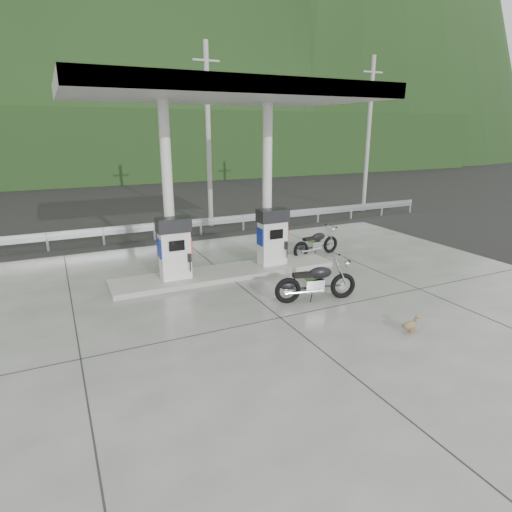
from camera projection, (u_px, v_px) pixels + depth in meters
name	position (u px, v px, depth m)	size (l,w,h in m)	color
ground	(262.00, 304.00, 11.18)	(160.00, 160.00, 0.00)	black
forecourt_apron	(262.00, 303.00, 11.17)	(18.00, 14.00, 0.02)	slate
pump_island	(227.00, 273.00, 13.31)	(7.00, 1.40, 0.15)	gray
gas_pump_left	(175.00, 248.00, 12.37)	(0.95, 0.55, 1.80)	silver
gas_pump_right	(272.00, 237.00, 13.69)	(0.95, 0.55, 1.80)	silver
canopy_column_left	(168.00, 191.00, 12.26)	(0.30, 0.30, 5.00)	white
canopy_column_right	(267.00, 185.00, 13.58)	(0.30, 0.30, 5.00)	white
canopy_roof	(223.00, 92.00, 11.81)	(8.50, 5.00, 0.40)	silver
guardrail	(178.00, 221.00, 17.90)	(26.00, 0.16, 1.42)	#ACAEB5
road	(159.00, 222.00, 21.12)	(60.00, 7.00, 0.01)	black
utility_pole_b	(208.00, 138.00, 19.08)	(0.22, 0.22, 8.00)	gray
utility_pole_c	(368.00, 137.00, 22.80)	(0.22, 0.22, 8.00)	gray
tree_band	(106.00, 146.00, 36.28)	(80.00, 6.00, 6.00)	black
forested_hills	(82.00, 160.00, 63.09)	(100.00, 40.00, 140.00)	black
motorcycle_left	(316.00, 283.00, 11.23)	(2.10, 0.66, 0.99)	black
motorcycle_right	(316.00, 244.00, 15.26)	(1.88, 0.59, 0.89)	black
duck	(410.00, 326.00, 9.52)	(0.46, 0.13, 0.33)	brown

